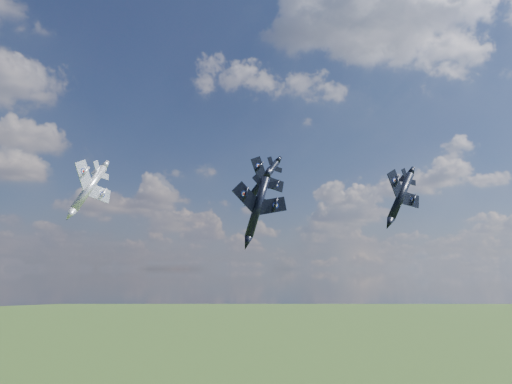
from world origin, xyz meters
TOP-DOWN VIEW (x-y plane):
  - jet_lead_navy at (-4.64, 12.27)m, footprint 15.75×18.10m
  - jet_right_navy at (20.80, 1.21)m, footprint 11.20×15.39m
  - jet_high_navy at (8.25, 27.30)m, footprint 11.54×15.83m
  - jet_left_silver at (-28.69, 29.44)m, footprint 15.26×17.40m

SIDE VIEW (x-z plane):
  - jet_lead_navy at x=-4.64m, z-range 76.60..82.79m
  - jet_right_navy at x=20.80m, z-range 78.22..86.82m
  - jet_left_silver at x=-28.69m, z-range 78.60..87.21m
  - jet_high_navy at x=8.25m, z-range 83.46..92.66m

